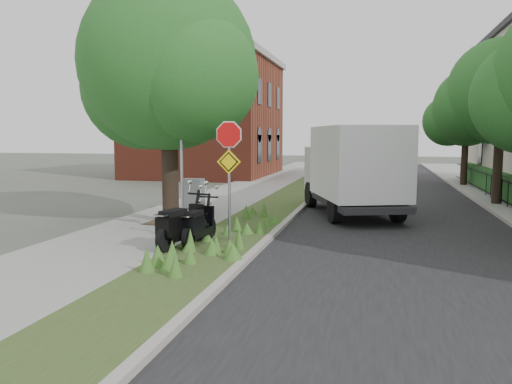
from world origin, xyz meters
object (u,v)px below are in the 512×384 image
scooter_far (196,228)px  box_truck (353,166)px  sign_assembly (229,156)px  scooter_near (178,229)px  utility_cabinet (193,194)px

scooter_far → box_truck: bearing=61.3°
box_truck → scooter_far: bearing=-118.7°
sign_assembly → scooter_far: sign_assembly is taller
scooter_near → scooter_far: scooter_near is taller
sign_assembly → utility_cabinet: bearing=120.0°
sign_assembly → scooter_far: bearing=-133.1°
sign_assembly → box_truck: (2.86, 5.73, -0.57)m
scooter_near → utility_cabinet: size_ratio=1.76×
scooter_far → utility_cabinet: size_ratio=1.62×
box_truck → utility_cabinet: size_ratio=5.66×
scooter_near → utility_cabinet: 6.58m
box_truck → utility_cabinet: box_truck is taller
box_truck → utility_cabinet: 5.94m
scooter_far → box_truck: (3.51, 6.43, 1.22)m
sign_assembly → scooter_near: size_ratio=1.62×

